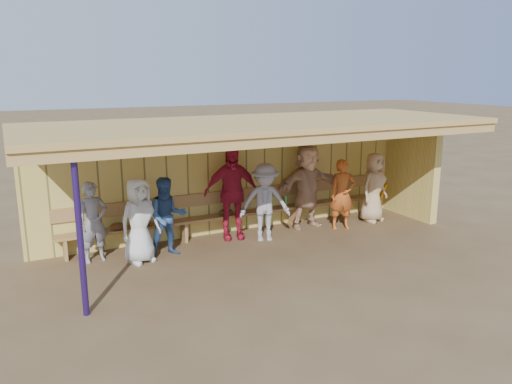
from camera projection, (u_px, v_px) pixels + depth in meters
ground at (264, 247)px, 9.92m from camera, size 90.00×90.00×0.00m
player_a at (93, 222)px, 9.00m from camera, size 0.58×0.42×1.49m
player_b at (139, 221)px, 8.96m from camera, size 0.88×0.71×1.57m
player_c at (167, 217)px, 9.31m from camera, size 0.79×0.65×1.50m
player_d at (231, 193)px, 10.25m from camera, size 1.21×0.70×1.94m
player_e at (265, 202)px, 10.15m from camera, size 1.18×0.90×1.61m
player_f at (307, 186)px, 11.01m from camera, size 1.79×0.68×1.89m
player_g at (342, 194)px, 10.95m from camera, size 0.65×0.52×1.55m
player_h at (374, 187)px, 11.51m from camera, size 0.90×0.70×1.62m
dugout_structure at (265, 156)px, 10.30m from camera, size 8.80×3.20×2.50m
bench at (240, 208)px, 10.77m from camera, size 7.60×0.34×0.93m
dugout_equipment at (208, 216)px, 10.32m from camera, size 6.50×0.62×0.80m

